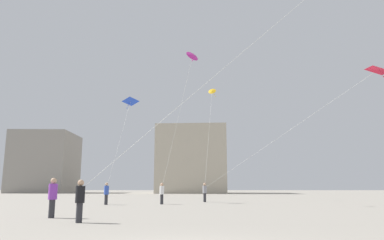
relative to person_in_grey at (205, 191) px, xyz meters
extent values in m
cylinder|color=#2D2D33|center=(0.00, 0.00, -0.57)|extent=(0.26, 0.26, 0.81)
cylinder|color=gray|center=(0.00, 0.00, 0.19)|extent=(0.39, 0.39, 0.71)
sphere|color=tan|center=(0.00, 0.00, 0.67)|extent=(0.26, 0.26, 0.26)
cylinder|color=#2D2D33|center=(-7.99, -5.30, -0.58)|extent=(0.26, 0.26, 0.80)
cylinder|color=#3351B7|center=(-7.99, -5.30, 0.17)|extent=(0.38, 0.38, 0.69)
sphere|color=tan|center=(-7.99, -5.30, 0.65)|extent=(0.26, 0.26, 0.26)
cylinder|color=#2D2D33|center=(-3.60, -4.50, -0.58)|extent=(0.26, 0.26, 0.79)
cylinder|color=white|center=(-3.60, -4.50, 0.16)|extent=(0.38, 0.38, 0.69)
sphere|color=tan|center=(-3.60, -4.50, 0.64)|extent=(0.26, 0.26, 0.26)
cylinder|color=#2D2D33|center=(-5.34, -19.87, -0.59)|extent=(0.25, 0.25, 0.77)
cylinder|color=black|center=(-5.34, -19.87, 0.13)|extent=(0.37, 0.37, 0.67)
sphere|color=tan|center=(-5.34, -19.87, 0.60)|extent=(0.25, 0.25, 0.25)
cylinder|color=#2D2D33|center=(-7.34, -17.67, -0.56)|extent=(0.27, 0.27, 0.83)
cylinder|color=purple|center=(-7.34, -17.67, 0.21)|extent=(0.40, 0.40, 0.72)
sphere|color=tan|center=(-7.34, -17.67, 0.71)|extent=(0.27, 0.27, 0.27)
cylinder|color=silver|center=(1.19, -18.91, 6.26)|extent=(13.07, 1.93, 11.88)
cone|color=#D12899|center=(-1.07, -4.48, 11.86)|extent=(1.43, 1.37, 1.05)
sphere|color=#D12899|center=(-1.07, -4.62, 11.65)|extent=(0.10, 0.10, 0.10)
sphere|color=#D12899|center=(-1.07, -4.76, 11.44)|extent=(0.10, 0.10, 0.10)
sphere|color=#D12899|center=(-1.07, -4.90, 11.23)|extent=(0.10, 0.10, 0.10)
cylinder|color=silver|center=(-2.34, -4.49, 6.09)|extent=(2.55, 0.03, 11.54)
pyramid|color=blue|center=(-7.30, -0.03, 8.80)|extent=(1.31, 0.73, 0.58)
sphere|color=blue|center=(-7.43, 0.01, 8.57)|extent=(0.10, 0.10, 0.10)
sphere|color=blue|center=(-7.55, 0.07, 8.36)|extent=(0.10, 0.10, 0.10)
sphere|color=blue|center=(-7.68, 0.13, 8.15)|extent=(0.10, 0.10, 0.10)
cylinder|color=silver|center=(-7.65, -2.67, 4.55)|extent=(0.71, 5.27, 8.46)
pyramid|color=red|center=(13.50, -7.41, 9.44)|extent=(1.73, 0.98, 0.85)
sphere|color=red|center=(13.57, -7.50, 9.21)|extent=(0.10, 0.10, 0.10)
sphere|color=red|center=(13.66, -7.62, 9.00)|extent=(0.10, 0.10, 0.10)
sphere|color=red|center=(13.74, -7.73, 8.79)|extent=(0.10, 0.10, 0.10)
cylinder|color=silver|center=(6.75, -3.69, 4.87)|extent=(13.51, 7.41, 9.12)
cone|color=yellow|center=(1.05, 6.40, 11.57)|extent=(1.04, 0.84, 0.80)
sphere|color=yellow|center=(1.17, 6.46, 11.36)|extent=(0.10, 0.10, 0.10)
sphere|color=yellow|center=(1.29, 6.53, 11.15)|extent=(0.10, 0.10, 0.10)
sphere|color=yellow|center=(1.41, 6.60, 10.94)|extent=(0.10, 0.10, 0.10)
cylinder|color=silver|center=(0.52, 3.20, 5.95)|extent=(1.07, 6.41, 11.26)
cube|color=gray|center=(-37.97, 52.70, 6.19)|extent=(13.76, 15.63, 14.34)
cube|color=#B2A893|center=(-1.97, 49.66, 6.52)|extent=(16.17, 17.06, 14.99)
camera|label=1|loc=(-0.55, -34.52, 0.43)|focal=33.52mm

